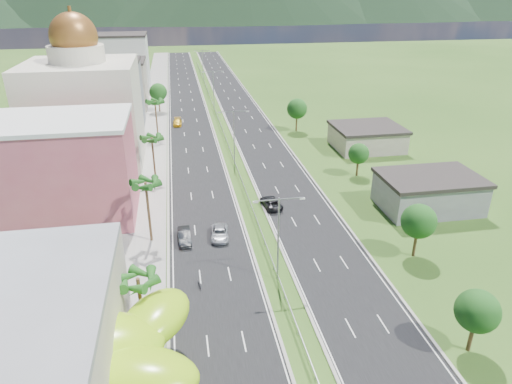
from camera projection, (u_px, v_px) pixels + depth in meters
ground at (298, 335)px, 47.06m from camera, size 500.00×500.00×0.00m
road_left at (189, 115)px, 126.54m from camera, size 11.00×260.00×0.04m
road_right at (242, 113)px, 128.91m from camera, size 11.00×260.00×0.04m
sidewalk_left at (154, 116)px, 125.03m from camera, size 7.00×260.00×0.12m
median_guardrail at (223, 130)px, 111.34m from camera, size 0.10×216.06×0.76m
streetlight_median_b at (278, 231)px, 53.23m from camera, size 6.04×0.25×11.00m
streetlight_median_c at (234, 132)px, 89.09m from camera, size 6.04×0.25×11.00m
streetlight_median_d at (213, 86)px, 129.42m from camera, size 6.04×0.25×11.00m
streetlight_median_e at (203, 62)px, 169.76m from camera, size 6.04×0.25×11.00m
lime_canopy at (82, 350)px, 38.25m from camera, size 18.00×15.00×7.40m
pink_shophouse at (64, 171)px, 68.22m from camera, size 20.00×15.00×15.00m
domed_building at (85, 109)px, 87.24m from camera, size 20.00×20.00×28.70m
midrise_grey at (108, 97)px, 111.19m from camera, size 16.00×15.00×16.00m
midrise_beige at (118, 85)px, 131.54m from camera, size 16.00×15.00×13.00m
midrise_white at (124, 64)px, 151.12m from camera, size 16.00×15.00×18.00m
shed_near at (428, 194)px, 72.86m from camera, size 15.00×10.00×5.00m
shed_far at (367, 138)px, 100.19m from camera, size 14.00×12.00×4.40m
palm_tree_b at (138, 282)px, 43.48m from camera, size 3.60×3.60×8.10m
palm_tree_c at (146, 186)px, 60.81m from camera, size 3.60×3.60×9.60m
palm_tree_d at (152, 140)px, 81.83m from camera, size 3.60×3.60×8.60m
palm_tree_e at (155, 103)px, 103.92m from camera, size 3.60×3.60×9.40m
leafy_tree_lfar at (158, 92)px, 127.46m from camera, size 4.90×4.90×8.05m
leafy_tree_ra at (477, 311)px, 43.13m from camera, size 4.20×4.20×6.90m
leafy_tree_rb at (419, 221)px, 58.67m from camera, size 4.55×4.55×7.47m
leafy_tree_rc at (359, 154)px, 84.58m from camera, size 3.85×3.85×6.33m
leafy_tree_rd at (297, 109)px, 110.34m from camera, size 4.90×4.90×8.05m
mountain_ridge at (242, 21)px, 459.90m from camera, size 860.00×140.00×90.00m
car_dark_left at (184, 236)px, 63.86m from camera, size 1.94×5.02×1.63m
car_silver_mid_left at (220, 233)px, 64.76m from camera, size 2.82×5.39×1.45m
car_yellow_far_left at (177, 122)px, 116.94m from camera, size 2.37×5.35×1.53m
car_dark_far_right at (271, 202)px, 73.82m from camera, size 3.22×5.76×1.52m
motorcycle at (199, 283)px, 54.21m from camera, size 0.74×1.80×1.11m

